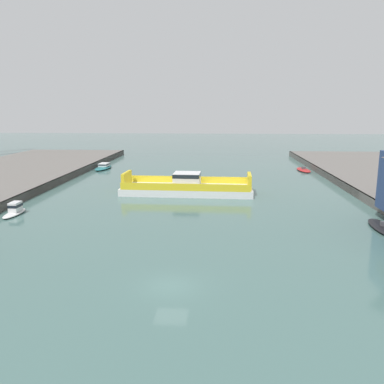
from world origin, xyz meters
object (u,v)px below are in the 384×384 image
(moored_boat_near_left, at_px, (104,167))
(moored_boat_mid_right, at_px, (304,170))
(moored_boat_near_right, at_px, (384,228))
(moored_boat_far_left, at_px, (15,210))
(chain_ferry, at_px, (187,187))

(moored_boat_near_left, bearing_deg, moored_boat_mid_right, -0.39)
(moored_boat_near_left, xyz_separation_m, moored_boat_mid_right, (44.62, -0.31, -0.24))
(moored_boat_near_left, height_order, moored_boat_mid_right, moored_boat_near_left)
(moored_boat_near_right, xyz_separation_m, moored_boat_far_left, (-44.31, 3.84, 0.38))
(moored_boat_near_left, xyz_separation_m, moored_boat_near_right, (44.25, -44.10, -0.25))
(chain_ferry, xyz_separation_m, moored_boat_near_right, (23.35, -18.30, -0.81))
(moored_boat_mid_right, bearing_deg, moored_boat_near_left, 179.61)
(moored_boat_near_right, distance_m, moored_boat_far_left, 44.48)
(moored_boat_near_right, bearing_deg, moored_boat_mid_right, 89.52)
(moored_boat_near_right, bearing_deg, moored_boat_near_left, 135.10)
(moored_boat_near_left, height_order, moored_boat_near_right, moored_boat_near_left)
(moored_boat_near_left, bearing_deg, chain_ferry, -50.99)
(chain_ferry, height_order, moored_boat_mid_right, chain_ferry)
(moored_boat_near_left, height_order, moored_boat_far_left, moored_boat_far_left)
(moored_boat_far_left, bearing_deg, moored_boat_near_right, -4.95)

